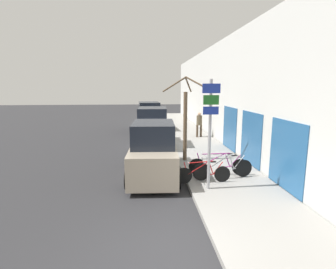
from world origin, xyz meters
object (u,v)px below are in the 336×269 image
Objects in this scene: bicycle_2 at (219,165)px; parked_car_0 at (154,152)px; signpost at (210,129)px; parked_car_2 at (149,118)px; parked_car_1 at (153,129)px; pedestrian_near at (199,123)px; bicycle_1 at (223,169)px; street_tree at (185,119)px; bicycle_0 at (203,173)px.

parked_car_0 reaches higher than bicycle_2.
signpost reaches higher than parked_car_2.
parked_car_2 reaches higher than bicycle_2.
pedestrian_near is (3.33, 2.20, 0.08)m from parked_car_1.
signpost is 9.69m from pedestrian_near.
bicycle_1 is 6.84m from parked_car_1.
bicycle_2 is at bearing 61.92° from signpost.
parked_car_0 is (-1.82, 1.86, -1.23)m from signpost.
parked_car_2 is (-0.12, 5.76, 0.01)m from parked_car_1.
street_tree is at bearing 30.54° from bicycle_2.
bicycle_0 is 0.45× the size of parked_car_0.
parked_car_0 reaches higher than bicycle_1.
parked_car_1 is (-1.70, 7.29, -1.17)m from signpost.
signpost is at bearing -116.41° from pedestrian_near.
parked_car_2 is 9.52m from street_tree.
parked_car_2 reaches higher than pedestrian_near.
bicycle_0 is at bearing 104.77° from bicycle_1.
signpost is 2.34m from bicycle_2.
bicycle_0 is 0.52× the size of street_tree.
parked_car_2 reaches higher than parked_car_0.
parked_car_2 reaches higher than bicycle_0.
signpost is at bearing -42.49° from parked_car_0.
parked_car_0 is (-2.57, 0.46, 0.48)m from bicycle_2.
bicycle_1 is 3.35m from street_tree.
street_tree is at bearing 11.47° from bicycle_1.
parked_car_1 is (0.12, 5.43, 0.06)m from parked_car_0.
bicycle_1 is at bearing -112.24° from pedestrian_near.
bicycle_0 is 6.94m from parked_car_1.
bicycle_0 is at bearing 143.37° from bicycle_2.
parked_car_0 is 1.00× the size of parked_car_2.
pedestrian_near is 0.44× the size of street_tree.
parked_car_1 is (-2.45, 5.88, 0.54)m from bicycle_2.
parked_car_0 is at bearing -131.00° from pedestrian_near.
parked_car_1 is (-1.65, 6.72, 0.57)m from bicycle_0.
bicycle_1 is 1.02× the size of bicycle_2.
street_tree reaches higher than parked_car_2.
bicycle_0 is at bearing -85.23° from parked_car_2.
street_tree is at bearing 52.81° from parked_car_0.
bicycle_0 is at bearing -117.35° from pedestrian_near.
pedestrian_near is (0.83, 8.55, 0.61)m from bicycle_1.
parked_car_2 is 2.60× the size of pedestrian_near.
parked_car_2 is (0.00, 11.19, 0.07)m from parked_car_0.
bicycle_1 is 12.40m from parked_car_2.
parked_car_2 reaches higher than parked_car_1.
street_tree is at bearing 93.80° from signpost.
bicycle_2 is 6.40m from parked_car_1.
parked_car_1 is at bearing 11.72° from bicycle_0.
bicycle_2 is at bearing -112.88° from pedestrian_near.
parked_car_1 is 5.77m from parked_car_2.
signpost is 0.82× the size of parked_car_2.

